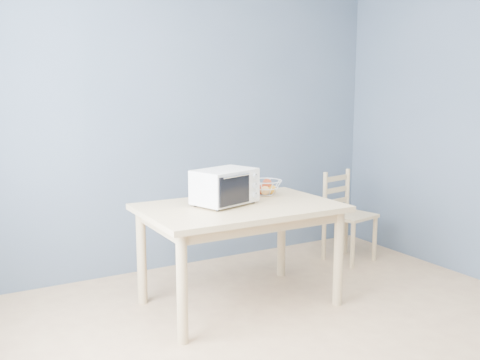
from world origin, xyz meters
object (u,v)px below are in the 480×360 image
fruit_basket (265,187)px  dining_chair (346,217)px  toaster_oven (223,186)px  dining_table (240,219)px

fruit_basket → dining_chair: size_ratio=0.34×
fruit_basket → dining_chair: bearing=12.0°
toaster_oven → dining_table: bearing=-47.4°
fruit_basket → dining_chair: (1.04, 0.22, -0.40)m
dining_table → dining_chair: (1.40, 0.45, -0.24)m
dining_table → toaster_oven: toaster_oven is taller
fruit_basket → dining_chair: fruit_basket is taller
fruit_basket → toaster_oven: bearing=-160.2°
dining_table → fruit_basket: fruit_basket is taller
dining_table → fruit_basket: 0.46m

